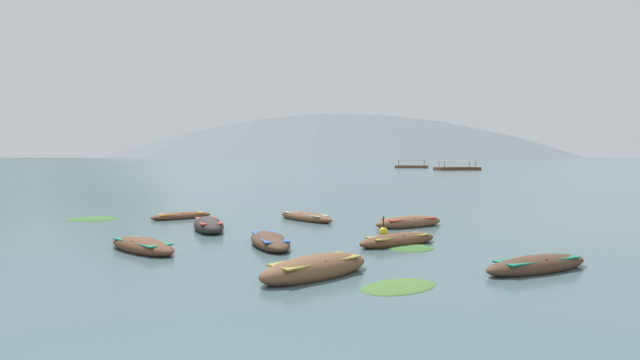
# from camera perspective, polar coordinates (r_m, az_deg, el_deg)

# --- Properties ---
(ground_plane) EXTENTS (6000.00, 6000.00, 0.00)m
(ground_plane) POSITION_cam_1_polar(r_m,az_deg,el_deg) (1505.64, 4.37, 2.56)
(ground_plane) COLOR #476066
(mountain_1) EXTENTS (973.40, 973.40, 352.06)m
(mountain_1) POSITION_cam_1_polar(r_m,az_deg,el_deg) (1862.22, -21.74, 7.83)
(mountain_1) COLOR #4C5B56
(mountain_1) RESTS_ON ground
(mountain_2) EXTENTS (1544.95, 1544.95, 390.98)m
(mountain_2) POSITION_cam_1_polar(r_m,az_deg,el_deg) (1619.46, 1.66, 9.51)
(mountain_2) COLOR slate
(mountain_2) RESTS_ON ground
(rowboat_0) EXTENTS (3.29, 3.01, 0.46)m
(rowboat_0) POSITION_cam_1_polar(r_m,az_deg,el_deg) (29.85, -15.14, -3.88)
(rowboat_0) COLOR brown
(rowboat_0) RESTS_ON ground
(rowboat_1) EXTENTS (2.70, 4.17, 0.60)m
(rowboat_1) POSITION_cam_1_polar(r_m,az_deg,el_deg) (20.26, -5.60, -6.78)
(rowboat_1) COLOR #4C3323
(rowboat_1) RESTS_ON ground
(rowboat_2) EXTENTS (3.78, 3.80, 0.56)m
(rowboat_2) POSITION_cam_1_polar(r_m,az_deg,el_deg) (28.11, -1.59, -4.13)
(rowboat_2) COLOR brown
(rowboat_2) RESTS_ON ground
(rowboat_3) EXTENTS (3.97, 3.22, 0.67)m
(rowboat_3) POSITION_cam_1_polar(r_m,az_deg,el_deg) (25.94, 9.85, -4.67)
(rowboat_3) COLOR brown
(rowboat_3) RESTS_ON ground
(rowboat_4) EXTENTS (3.88, 3.47, 0.60)m
(rowboat_4) POSITION_cam_1_polar(r_m,az_deg,el_deg) (20.23, -19.15, -6.93)
(rowboat_4) COLOR brown
(rowboat_4) RESTS_ON ground
(rowboat_5) EXTENTS (4.03, 3.00, 0.60)m
(rowboat_5) POSITION_cam_1_polar(r_m,az_deg,el_deg) (17.20, 22.98, -8.68)
(rowboat_5) COLOR #4C3323
(rowboat_5) RESTS_ON ground
(rowboat_6) EXTENTS (2.80, 4.14, 0.76)m
(rowboat_6) POSITION_cam_1_polar(r_m,az_deg,el_deg) (24.96, -12.29, -4.93)
(rowboat_6) COLOR #2D2826
(rowboat_6) RESTS_ON ground
(rowboat_7) EXTENTS (3.67, 3.80, 0.79)m
(rowboat_7) POSITION_cam_1_polar(r_m,az_deg,el_deg) (15.15, -0.52, -9.79)
(rowboat_7) COLOR brown
(rowboat_7) RESTS_ON ground
(rowboat_9) EXTENTS (3.66, 3.17, 0.58)m
(rowboat_9) POSITION_cam_1_polar(r_m,az_deg,el_deg) (20.65, 8.65, -6.64)
(rowboat_9) COLOR brown
(rowboat_9) RESTS_ON ground
(ferry_0) EXTENTS (11.53, 7.00, 2.54)m
(ferry_0) POSITION_cam_1_polar(r_m,az_deg,el_deg) (131.23, 15.00, 1.27)
(ferry_0) COLOR brown
(ferry_0) RESTS_ON ground
(ferry_1) EXTENTS (9.91, 4.39, 2.54)m
(ferry_1) POSITION_cam_1_polar(r_m,az_deg,el_deg) (152.09, 10.12, 1.50)
(ferry_1) COLOR brown
(ferry_1) RESTS_ON ground
(mooring_buoy) EXTENTS (0.42, 0.42, 0.92)m
(mooring_buoy) POSITION_cam_1_polar(r_m,az_deg,el_deg) (23.45, 7.06, -5.72)
(mooring_buoy) COLOR yellow
(mooring_buoy) RESTS_ON ground
(weed_patch_0) EXTENTS (2.23, 2.24, 0.14)m
(weed_patch_0) POSITION_cam_1_polar(r_m,az_deg,el_deg) (20.06, 9.93, -7.44)
(weed_patch_0) COLOR #38662D
(weed_patch_0) RESTS_ON ground
(weed_patch_1) EXTENTS (2.89, 2.49, 0.14)m
(weed_patch_1) POSITION_cam_1_polar(r_m,az_deg,el_deg) (31.32, -24.01, -3.99)
(weed_patch_1) COLOR #38662D
(weed_patch_1) RESTS_ON ground
(weed_patch_2) EXTENTS (2.78, 2.68, 0.14)m
(weed_patch_2) POSITION_cam_1_polar(r_m,az_deg,el_deg) (14.21, 8.73, -11.68)
(weed_patch_2) COLOR #477033
(weed_patch_2) RESTS_ON ground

